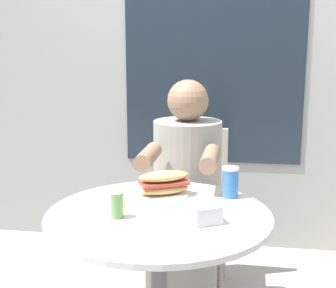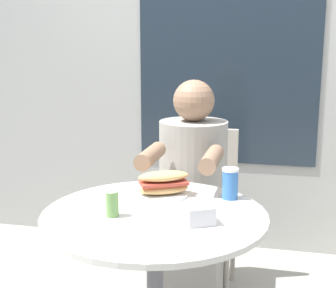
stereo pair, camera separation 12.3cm
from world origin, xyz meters
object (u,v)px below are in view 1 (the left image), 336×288
diner_chair (194,194)px  seated_diner (186,219)px  condiment_bottle (117,202)px  drink_cup (230,182)px  cafe_table (159,265)px  sandwich_on_plate (164,185)px

diner_chair → seated_diner: size_ratio=0.75×
diner_chair → condiment_bottle: bearing=81.1°
seated_diner → condiment_bottle: (-0.16, -0.63, 0.29)m
seated_diner → drink_cup: bearing=121.0°
cafe_table → condiment_bottle: size_ratio=6.98×
sandwich_on_plate → condiment_bottle: bearing=-114.9°
cafe_table → condiment_bottle: (-0.13, -0.07, 0.25)m
seated_diner → sandwich_on_plate: bearing=84.1°
cafe_table → sandwich_on_plate: size_ratio=3.69×
drink_cup → diner_chair: bearing=106.5°
cafe_table → diner_chair: size_ratio=0.90×
diner_chair → seated_diner: bearing=90.3°
cafe_table → diner_chair: bearing=88.0°
diner_chair → seated_diner: 0.35m
condiment_bottle → sandwich_on_plate: bearing=65.1°
cafe_table → condiment_bottle: condiment_bottle is taller
seated_diner → condiment_bottle: bearing=76.3°
drink_cup → cafe_table: bearing=-138.5°
seated_diner → drink_cup: seated_diner is taller
seated_diner → diner_chair: bearing=-89.7°
sandwich_on_plate → drink_cup: bearing=5.4°
cafe_table → seated_diner: 0.57m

